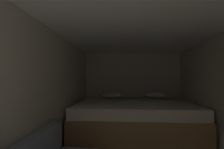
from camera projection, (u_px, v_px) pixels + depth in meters
wall_back at (132, 90)px, 4.51m from camera, size 2.61×0.05×1.99m
wall_left at (42, 102)px, 2.17m from camera, size 0.05×4.82×1.99m
ceiling_slab at (142, 21)px, 2.11m from camera, size 2.61×4.82×0.05m
bed at (134, 121)px, 3.55m from camera, size 2.39×1.77×0.96m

